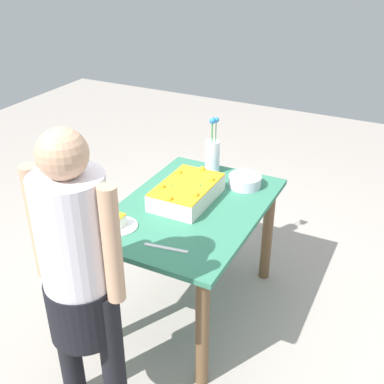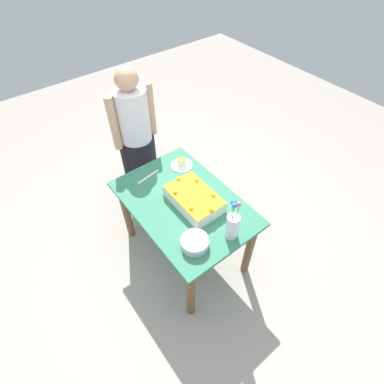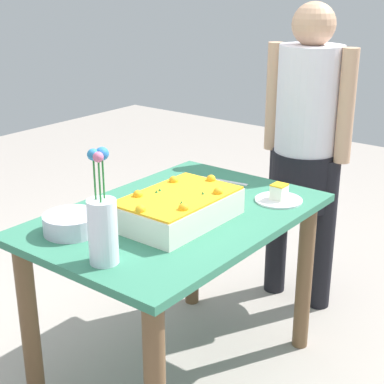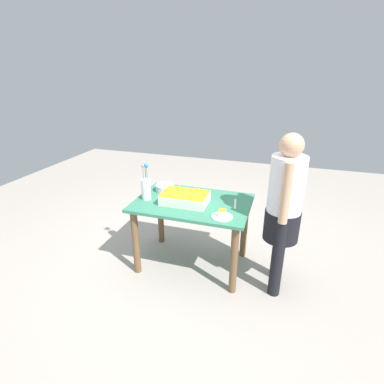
{
  "view_description": "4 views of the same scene",
  "coord_description": "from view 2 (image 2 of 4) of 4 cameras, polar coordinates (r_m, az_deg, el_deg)",
  "views": [
    {
      "loc": [
        2.1,
        1.06,
        2.11
      ],
      "look_at": [
        0.04,
        0.03,
        0.86
      ],
      "focal_mm": 45.0,
      "sensor_mm": 36.0,
      "label": 1
    },
    {
      "loc": [
        -1.27,
        0.9,
        2.55
      ],
      "look_at": [
        -0.06,
        -0.04,
        0.87
      ],
      "focal_mm": 28.0,
      "sensor_mm": 36.0,
      "label": 2
    },
    {
      "loc": [
        -1.62,
        -1.33,
        1.59
      ],
      "look_at": [
        0.01,
        -0.07,
        0.83
      ],
      "focal_mm": 55.0,
      "sensor_mm": 36.0,
      "label": 3
    },
    {
      "loc": [
        0.83,
        -2.6,
        1.96
      ],
      "look_at": [
        0.0,
        -0.02,
        0.85
      ],
      "focal_mm": 28.0,
      "sensor_mm": 36.0,
      "label": 4
    }
  ],
  "objects": [
    {
      "name": "ground_plane",
      "position": [
        2.99,
        -1.28,
        -11.08
      ],
      "size": [
        8.0,
        8.0,
        0.0
      ],
      "primitive_type": "plane",
      "color": "#A89E95"
    },
    {
      "name": "dining_table",
      "position": [
        2.5,
        -1.5,
        -3.99
      ],
      "size": [
        1.14,
        0.78,
        0.73
      ],
      "color": "#357B5E",
      "rests_on": "ground_plane"
    },
    {
      "name": "sheet_cake",
      "position": [
        2.34,
        0.37,
        -1.28
      ],
      "size": [
        0.45,
        0.29,
        0.13
      ],
      "color": "white",
      "rests_on": "dining_table"
    },
    {
      "name": "serving_plate_with_slice",
      "position": [
        2.68,
        -1.97,
        5.37
      ],
      "size": [
        0.19,
        0.19,
        0.07
      ],
      "color": "white",
      "rests_on": "dining_table"
    },
    {
      "name": "cake_knife",
      "position": [
        2.61,
        -8.35,
        2.9
      ],
      "size": [
        0.05,
        0.23,
        0.0
      ],
      "primitive_type": "cube",
      "rotation": [
        0.0,
        0.0,
        4.87
      ],
      "color": "silver",
      "rests_on": "dining_table"
    },
    {
      "name": "flower_vase",
      "position": [
        2.12,
        7.73,
        -6.19
      ],
      "size": [
        0.09,
        0.09,
        0.38
      ],
      "color": "white",
      "rests_on": "dining_table"
    },
    {
      "name": "fruit_bowl",
      "position": [
        2.12,
        0.52,
        -9.6
      ],
      "size": [
        0.2,
        0.2,
        0.07
      ],
      "primitive_type": "cylinder",
      "color": "silver",
      "rests_on": "dining_table"
    },
    {
      "name": "person_standing",
      "position": [
        2.91,
        -10.7,
        10.91
      ],
      "size": [
        0.31,
        0.45,
        1.49
      ],
      "rotation": [
        0.0,
        0.0,
        3.14
      ],
      "color": "black",
      "rests_on": "ground_plane"
    }
  ]
}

